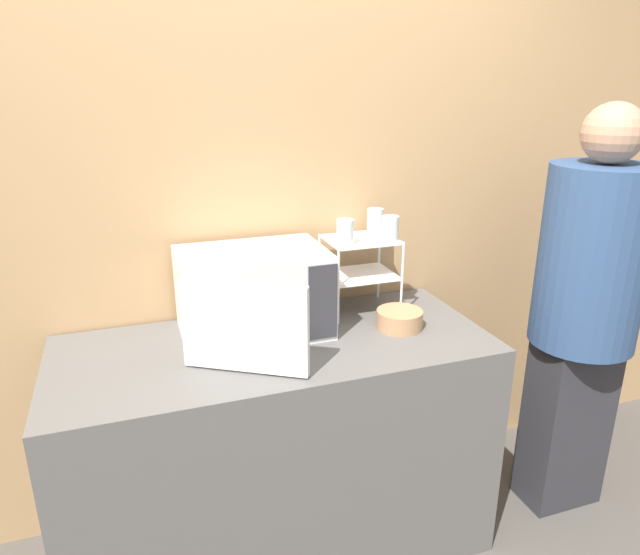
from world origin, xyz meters
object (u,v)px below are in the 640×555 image
at_px(microwave, 253,294).
at_px(glass_back_right, 375,220).
at_px(dish_rack, 360,259).
at_px(bowl, 399,319).
at_px(glass_front_right, 390,228).
at_px(person, 586,301).
at_px(glass_front_left, 345,232).

bearing_deg(microwave, glass_back_right, 15.73).
bearing_deg(dish_rack, microwave, -169.59).
bearing_deg(glass_back_right, bowl, -93.90).
height_order(glass_front_right, person, person).
bearing_deg(microwave, dish_rack, 10.41).
relative_size(glass_front_left, glass_front_right, 1.00).
relative_size(microwave, person, 0.35).
bearing_deg(dish_rack, glass_front_right, -35.99).
height_order(microwave, dish_rack, microwave).
height_order(microwave, bowl, microwave).
bearing_deg(glass_front_left, bowl, -43.31).
distance_m(glass_front_left, person, 1.03).
distance_m(bowl, person, 0.78).
bearing_deg(dish_rack, person, -23.07).
relative_size(dish_rack, glass_front_right, 3.16).
bearing_deg(glass_back_right, dish_rack, -142.59).
distance_m(microwave, glass_back_right, 0.62).
xyz_separation_m(microwave, glass_front_right, (0.56, 0.02, 0.20)).
height_order(bowl, person, person).
bearing_deg(bowl, glass_front_right, 82.47).
xyz_separation_m(dish_rack, person, (0.85, -0.36, -0.16)).
relative_size(dish_rack, person, 0.18).
xyz_separation_m(microwave, person, (1.32, -0.27, -0.09)).
distance_m(dish_rack, bowl, 0.30).
height_order(dish_rack, person, person).
height_order(microwave, glass_back_right, glass_back_right).
bearing_deg(person, glass_back_right, 150.03).
bearing_deg(microwave, person, -11.77).
distance_m(glass_front_right, person, 0.86).
height_order(glass_back_right, person, person).
bearing_deg(dish_rack, glass_front_left, -145.64).
distance_m(microwave, bowl, 0.58).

